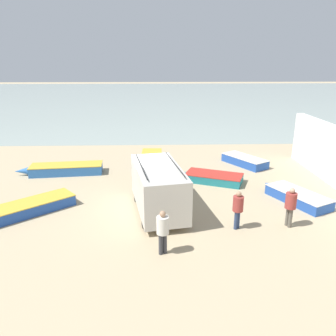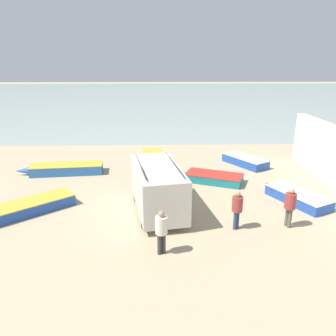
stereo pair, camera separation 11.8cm
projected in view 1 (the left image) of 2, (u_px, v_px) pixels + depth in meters
The scene contains 12 objects.
ground_plane at pixel (147, 201), 17.26m from camera, with size 200.00×200.00×0.00m, color tan.
sea_water at pixel (154, 97), 66.63m from camera, with size 120.00×80.00×0.01m, color #99A89E.
parked_van at pixel (158, 187), 15.67m from camera, with size 2.85×5.13×2.44m.
fishing_rowboat_0 at pixel (243, 160), 23.24m from camera, with size 2.94×3.91×0.59m.
fishing_rowboat_1 at pixel (212, 178), 19.94m from camera, with size 4.15×2.73×0.51m.
fishing_rowboat_2 at pixel (26, 208), 15.75m from camera, with size 4.53×3.99×0.55m.
fishing_rowboat_3 at pixel (64, 169), 21.30m from camera, with size 5.59×1.87×0.62m.
fishing_rowboat_4 at pixel (152, 158), 23.76m from camera, with size 1.53×4.72×0.56m.
fishing_rowboat_5 at pixel (296, 196), 17.15m from camera, with size 2.74×4.08×0.55m.
fisherman_0 at pixel (238, 207), 14.11m from camera, with size 0.46×0.46×1.75m.
fisherman_1 at pixel (163, 229), 12.23m from camera, with size 0.47×0.47×1.78m.
fisherman_2 at pixel (291, 204), 14.28m from camera, with size 0.48×0.48×1.83m.
Camera 1 is at (0.62, -15.88, 7.04)m, focal length 35.00 mm.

